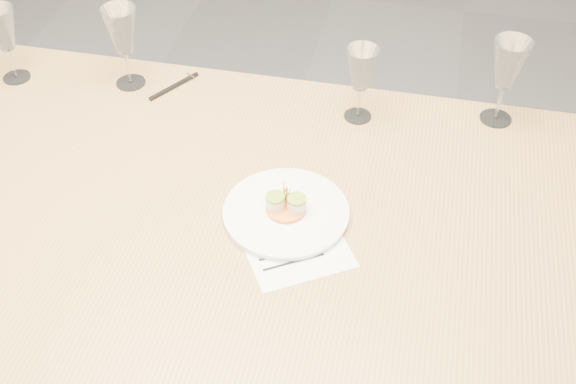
% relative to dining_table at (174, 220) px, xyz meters
% --- Properties ---
extents(dining_table, '(2.40, 1.00, 0.75)m').
position_rel_dining_table_xyz_m(dining_table, '(0.00, 0.00, 0.00)').
color(dining_table, '#AD834B').
rests_on(dining_table, ground).
extents(dinner_plate, '(0.27, 0.27, 0.07)m').
position_rel_dining_table_xyz_m(dinner_plate, '(0.26, 0.00, 0.08)').
color(dinner_plate, white).
rests_on(dinner_plate, dining_table).
extents(recipe_sheet, '(0.31, 0.33, 0.00)m').
position_rel_dining_table_xyz_m(recipe_sheet, '(0.28, -0.05, 0.07)').
color(recipe_sheet, white).
rests_on(recipe_sheet, dining_table).
extents(ballpoint_pen, '(0.09, 0.14, 0.01)m').
position_rel_dining_table_xyz_m(ballpoint_pen, '(-0.13, 0.40, 0.07)').
color(ballpoint_pen, black).
rests_on(ballpoint_pen, dining_table).
extents(wine_glass_1, '(0.08, 0.08, 0.20)m').
position_rel_dining_table_xyz_m(wine_glass_1, '(-0.54, 0.35, 0.21)').
color(wine_glass_1, white).
rests_on(wine_glass_1, dining_table).
extents(wine_glass_2, '(0.09, 0.09, 0.22)m').
position_rel_dining_table_xyz_m(wine_glass_2, '(-0.24, 0.39, 0.22)').
color(wine_glass_2, white).
rests_on(wine_glass_2, dining_table).
extents(wine_glass_3, '(0.08, 0.08, 0.19)m').
position_rel_dining_table_xyz_m(wine_glass_3, '(0.36, 0.37, 0.20)').
color(wine_glass_3, white).
rests_on(wine_glass_3, dining_table).
extents(wine_glass_4, '(0.09, 0.09, 0.22)m').
position_rel_dining_table_xyz_m(wine_glass_4, '(0.69, 0.44, 0.22)').
color(wine_glass_4, white).
rests_on(wine_glass_4, dining_table).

